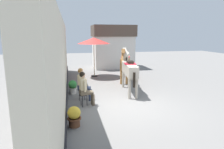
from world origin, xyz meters
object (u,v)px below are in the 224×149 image
seated_visitor_near (85,87)px  flower_planter_far (73,87)px  saddled_horse_near (129,69)px  flower_planter_near (74,116)px  saddled_horse_far (125,62)px  cafe_parasol (94,41)px  seated_visitor_far (83,82)px

seated_visitor_near → flower_planter_far: size_ratio=2.17×
seated_visitor_near → saddled_horse_near: bearing=34.2°
flower_planter_far → flower_planter_near: bearing=-90.4°
saddled_horse_near → flower_planter_near: bearing=-129.9°
saddled_horse_far → cafe_parasol: size_ratio=1.11×
seated_visitor_near → cafe_parasol: (1.05, 5.48, 1.59)m
saddled_horse_far → flower_planter_near: size_ratio=4.48×
cafe_parasol → seated_visitor_near: bearing=-100.9°
saddled_horse_near → flower_planter_near: saddled_horse_near is taller
seated_visitor_near → cafe_parasol: bearing=79.1°
flower_planter_near → cafe_parasol: (1.52, 7.20, 2.03)m
seated_visitor_near → saddled_horse_far: (2.72, 3.85, 0.38)m
seated_visitor_near → seated_visitor_far: 0.76m
seated_visitor_near → saddled_horse_near: size_ratio=0.46×
seated_visitor_near → cafe_parasol: 5.80m
seated_visitor_far → flower_planter_near: seated_visitor_far is taller
seated_visitor_far → flower_planter_far: 1.23m
flower_planter_near → cafe_parasol: size_ratio=0.25×
saddled_horse_near → flower_planter_near: (-2.73, -3.26, -0.82)m
saddled_horse_near → saddled_horse_far: bearing=78.8°
saddled_horse_far → cafe_parasol: (-1.67, 1.63, 1.20)m
saddled_horse_far → flower_planter_near: saddled_horse_far is taller
saddled_horse_far → flower_planter_far: 3.84m
flower_planter_far → seated_visitor_far: bearing=-68.6°
seated_visitor_far → saddled_horse_near: bearing=18.8°
saddled_horse_near → cafe_parasol: (-1.21, 3.94, 1.20)m
flower_planter_far → cafe_parasol: cafe_parasol is taller
flower_planter_far → cafe_parasol: size_ratio=0.25×
saddled_horse_far → flower_planter_near: (-3.19, -5.57, -0.82)m
saddled_horse_near → flower_planter_far: bearing=173.8°
seated_visitor_far → cafe_parasol: (1.08, 4.71, 1.59)m
seated_visitor_near → flower_planter_near: seated_visitor_near is taller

